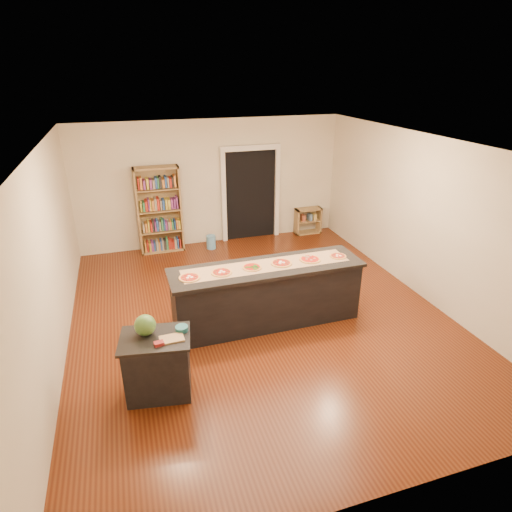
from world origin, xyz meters
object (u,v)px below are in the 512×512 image
object	(u,v)px
kitchen_island	(267,294)
side_counter	(158,365)
waste_bin	(211,242)
watermelon	(145,325)
bookshelf	(159,210)
low_shelf	(308,221)

from	to	relation	value
kitchen_island	side_counter	bearing A→B (deg)	-148.09
waste_bin	watermelon	size ratio (longest dim) A/B	1.18
bookshelf	waste_bin	world-z (taller)	bookshelf
bookshelf	waste_bin	xyz separation A→B (m)	(1.07, -0.21, -0.79)
waste_bin	bookshelf	bearing A→B (deg)	168.63
bookshelf	low_shelf	distance (m)	3.62
waste_bin	kitchen_island	bearing A→B (deg)	-86.27
bookshelf	watermelon	size ratio (longest dim) A/B	7.28
kitchen_island	watermelon	world-z (taller)	watermelon
side_counter	low_shelf	distance (m)	6.23
side_counter	bookshelf	xyz separation A→B (m)	(0.55, 4.65, 0.53)
side_counter	waste_bin	world-z (taller)	side_counter
side_counter	waste_bin	bearing A→B (deg)	79.17
kitchen_island	side_counter	world-z (taller)	kitchen_island
side_counter	bookshelf	size ratio (longest dim) A/B	0.44
side_counter	watermelon	world-z (taller)	watermelon
bookshelf	waste_bin	size ratio (longest dim) A/B	6.15
bookshelf	low_shelf	bearing A→B (deg)	0.51
low_shelf	watermelon	size ratio (longest dim) A/B	2.46
waste_bin	side_counter	bearing A→B (deg)	-109.96
kitchen_island	bookshelf	bearing A→B (deg)	109.62
waste_bin	watermelon	world-z (taller)	watermelon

